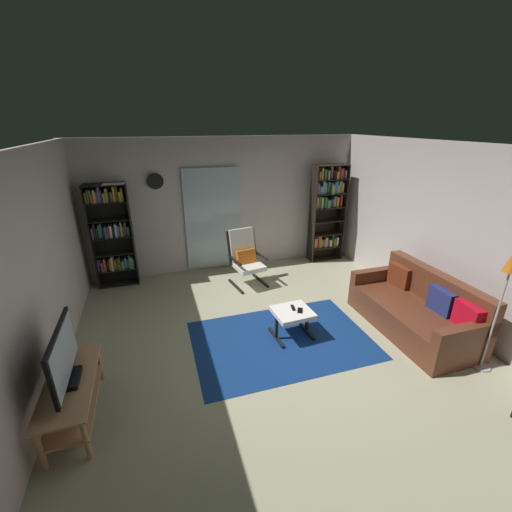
{
  "coord_description": "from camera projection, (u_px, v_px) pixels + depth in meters",
  "views": [
    {
      "loc": [
        -1.39,
        -3.51,
        2.85
      ],
      "look_at": [
        0.06,
        1.11,
        0.89
      ],
      "focal_mm": 23.46,
      "sensor_mm": 36.0,
      "label": 1
    }
  ],
  "objects": [
    {
      "name": "ground_plane",
      "position": [
        276.0,
        346.0,
        4.56
      ],
      "size": [
        7.02,
        7.02,
        0.0
      ],
      "primitive_type": "plane",
      "color": "#A8A686"
    },
    {
      "name": "wall_back",
      "position": [
        226.0,
        205.0,
        6.64
      ],
      "size": [
        5.6,
        0.06,
        2.6
      ],
      "primitive_type": "cube",
      "color": "beige",
      "rests_on": "ground"
    },
    {
      "name": "wall_left",
      "position": [
        25.0,
        289.0,
        3.33
      ],
      "size": [
        0.06,
        6.0,
        2.6
      ],
      "primitive_type": "cube",
      "color": "beige",
      "rests_on": "ground"
    },
    {
      "name": "wall_right",
      "position": [
        453.0,
        237.0,
        4.83
      ],
      "size": [
        0.06,
        6.0,
        2.6
      ],
      "primitive_type": "cube",
      "color": "beige",
      "rests_on": "ground"
    },
    {
      "name": "glass_door_panel",
      "position": [
        213.0,
        219.0,
        6.6
      ],
      "size": [
        1.1,
        0.01,
        2.0
      ],
      "primitive_type": "cube",
      "color": "silver"
    },
    {
      "name": "area_rug",
      "position": [
        282.0,
        340.0,
        4.69
      ],
      "size": [
        2.44,
        1.65,
        0.01
      ],
      "primitive_type": "cube",
      "color": "navy",
      "rests_on": "ground"
    },
    {
      "name": "tv_stand",
      "position": [
        73.0,
        393.0,
        3.37
      ],
      "size": [
        0.46,
        1.17,
        0.47
      ],
      "color": "tan",
      "rests_on": "ground"
    },
    {
      "name": "television",
      "position": [
        64.0,
        358.0,
        3.19
      ],
      "size": [
        0.2,
        0.9,
        0.59
      ],
      "color": "black",
      "rests_on": "tv_stand"
    },
    {
      "name": "bookshelf_near_tv",
      "position": [
        112.0,
        234.0,
        5.96
      ],
      "size": [
        0.7,
        0.3,
        1.88
      ],
      "color": "black",
      "rests_on": "ground"
    },
    {
      "name": "bookshelf_near_sofa",
      "position": [
        327.0,
        207.0,
        7.05
      ],
      "size": [
        0.72,
        0.3,
        2.05
      ],
      "color": "black",
      "rests_on": "ground"
    },
    {
      "name": "leather_sofa",
      "position": [
        416.0,
        310.0,
        4.84
      ],
      "size": [
        0.9,
        1.86,
        0.86
      ],
      "color": "#5D2F1D",
      "rests_on": "ground"
    },
    {
      "name": "lounge_armchair",
      "position": [
        245.0,
        256.0,
        6.18
      ],
      "size": [
        0.67,
        0.74,
        1.02
      ],
      "color": "black",
      "rests_on": "ground"
    },
    {
      "name": "ottoman",
      "position": [
        292.0,
        315.0,
        4.67
      ],
      "size": [
        0.55,
        0.51,
        0.41
      ],
      "color": "white",
      "rests_on": "ground"
    },
    {
      "name": "tv_remote",
      "position": [
        293.0,
        308.0,
        4.7
      ],
      "size": [
        0.07,
        0.15,
        0.02
      ],
      "primitive_type": "cube",
      "rotation": [
        0.0,
        0.0,
        -0.19
      ],
      "color": "black",
      "rests_on": "ottoman"
    },
    {
      "name": "cell_phone",
      "position": [
        300.0,
        310.0,
        4.64
      ],
      "size": [
        0.12,
        0.16,
        0.01
      ],
      "primitive_type": "cube",
      "rotation": [
        0.0,
        0.0,
        -0.48
      ],
      "color": "black",
      "rests_on": "ottoman"
    },
    {
      "name": "floor_lamp_by_sofa",
      "position": [
        508.0,
        278.0,
        3.72
      ],
      "size": [
        0.22,
        0.22,
        1.59
      ],
      "color": "#A5A5AD",
      "rests_on": "ground"
    },
    {
      "name": "wall_clock",
      "position": [
        155.0,
        181.0,
        6.01
      ],
      "size": [
        0.29,
        0.03,
        0.29
      ],
      "color": "silver"
    }
  ]
}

